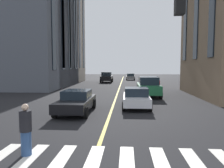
# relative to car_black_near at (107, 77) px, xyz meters

# --- Properties ---
(lane_centre_line) EXTENTS (80.00, 0.16, 0.01)m
(lane_centre_line) POSITION_rel_car_black_near_xyz_m (-16.13, -2.67, -0.96)
(lane_centre_line) COLOR #D8C64C
(lane_centre_line) RESTS_ON ground_plane
(crosswalk_marking) EXTENTS (2.40, 8.45, 0.01)m
(crosswalk_marking) POSITION_rel_car_black_near_xyz_m (-32.69, -2.67, -0.96)
(crosswalk_marking) COLOR silver
(crosswalk_marking) RESTS_ON ground_plane
(car_black_near) EXTENTS (4.70, 2.14, 1.88)m
(car_black_near) POSITION_rel_car_black_near_xyz_m (0.00, 0.00, 0.00)
(car_black_near) COLOR black
(car_black_near) RESTS_ON ground_plane
(car_grey_oncoming) EXTENTS (3.90, 1.89, 1.40)m
(car_grey_oncoming) POSITION_rel_car_black_near_xyz_m (7.48, -4.47, -0.27)
(car_grey_oncoming) COLOR slate
(car_grey_oncoming) RESTS_ON ground_plane
(car_red_mid) EXTENTS (3.90, 1.89, 1.40)m
(car_red_mid) POSITION_rel_car_black_near_xyz_m (-5.84, -7.57, -0.27)
(car_red_mid) COLOR #B21E1E
(car_red_mid) RESTS_ON ground_plane
(car_green_trailing) EXTENTS (4.70, 2.14, 1.88)m
(car_green_trailing) POSITION_rel_car_black_near_xyz_m (-18.45, -5.70, 0.00)
(car_green_trailing) COLOR #1E6038
(car_green_trailing) RESTS_ON ground_plane
(car_black_far) EXTENTS (4.40, 1.95, 1.37)m
(car_black_far) POSITION_rel_car_black_near_xyz_m (-25.96, -0.55, -0.27)
(car_black_far) COLOR black
(car_black_far) RESTS_ON ground_plane
(car_white_parked_b) EXTENTS (3.90, 1.89, 1.40)m
(car_white_parked_b) POSITION_rel_car_black_near_xyz_m (-24.13, -4.31, -0.27)
(car_white_parked_b) COLOR silver
(car_white_parked_b) RESTS_ON ground_plane
(pedestrian_near) EXTENTS (0.38, 0.38, 1.66)m
(pedestrian_near) POSITION_rel_car_black_near_xyz_m (-32.40, -0.47, -0.14)
(pedestrian_near) COLOR #2D4C7F
(pedestrian_near) RESTS_ON ground_plane
(building_left_near) EXTENTS (14.47, 11.22, 17.63)m
(building_left_near) POSITION_rel_car_black_near_xyz_m (-9.00, 10.38, 7.85)
(building_left_near) COLOR #565B66
(building_left_near) RESTS_ON ground_plane
(building_left_far) EXTENTS (16.91, 8.68, 19.03)m
(building_left_far) POSITION_rel_car_black_near_xyz_m (-4.06, 9.11, 8.55)
(building_left_far) COLOR #A89E8E
(building_left_far) RESTS_ON ground_plane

